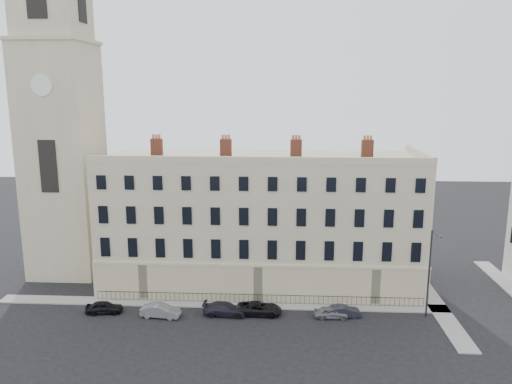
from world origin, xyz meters
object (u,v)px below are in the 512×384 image
car_c (225,309)px  streetlamp (430,270)px  car_d (259,308)px  car_f (343,311)px  car_e (331,312)px  car_b (161,311)px  car_a (104,307)px

car_c → streetlamp: (20.37, 0.67, 4.39)m
car_c → streetlamp: streetlamp is taller
car_d → car_f: (8.47, -0.10, -0.05)m
car_e → car_d: bearing=85.1°
car_d → streetlamp: 17.49m
car_b → car_d: bearing=-78.0°
car_b → streetlamp: streetlamp is taller
car_d → car_f: car_d is taller
car_b → car_d: size_ratio=0.87×
car_a → car_d: (15.91, 0.56, 0.01)m
car_f → streetlamp: bearing=-95.0°
car_e → car_f: size_ratio=0.95×
car_f → streetlamp: streetlamp is taller
car_d → streetlamp: (16.92, 0.32, 4.40)m
car_f → streetlamp: 9.56m
car_c → car_f: size_ratio=1.26×
car_d → car_e: (7.26, -0.38, -0.06)m
car_c → car_b: bearing=99.1°
car_a → car_e: car_a is taller
car_c → streetlamp: 20.84m
car_e → streetlamp: 10.67m
car_c → car_e: size_ratio=1.33×
car_e → car_b: bearing=90.5°
car_a → car_f: car_a is taller
car_a → car_c: 12.47m
car_d → car_f: size_ratio=1.29×
car_c → car_d: 3.46m
car_c → streetlamp: bearing=-85.7°
car_a → car_c: bearing=-96.2°
car_a → car_f: size_ratio=1.04×
car_b → car_e: 17.19m
car_c → car_d: car_c is taller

